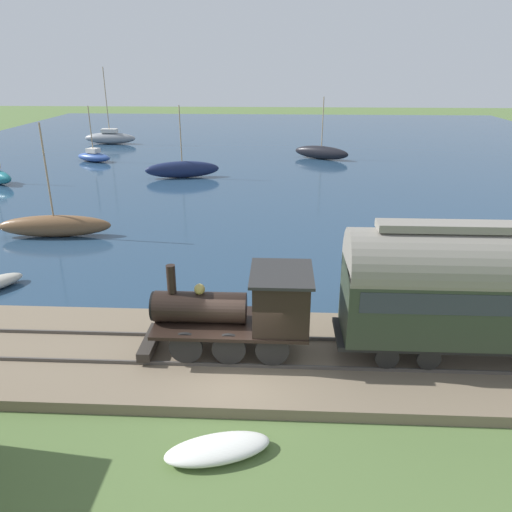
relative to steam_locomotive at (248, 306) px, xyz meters
name	(u,v)px	position (x,y,z in m)	size (l,w,h in m)	color
ground_plane	(243,381)	(-1.15, 0.10, -2.14)	(200.00, 200.00, 0.00)	#516B38
harbor_water	(271,150)	(43.28, 0.10, -2.13)	(80.00, 80.00, 0.01)	navy
rail_embankment	(245,357)	(0.00, 0.10, -1.95)	(5.97, 56.00, 0.50)	#756651
steam_locomotive	(248,306)	(0.00, 0.00, 0.00)	(2.39, 5.67, 3.05)	black
passenger_coach	(506,286)	(0.00, -8.16, 0.90)	(2.34, 10.49, 4.62)	black
sailboat_black	(321,152)	(37.85, -5.21, -1.44)	(3.81, 5.85, 6.23)	black
sailboat_gray	(110,138)	(46.68, 20.00, -1.37)	(1.69, 6.31, 8.91)	gray
sailboat_navy	(182,169)	(28.37, 7.60, -1.39)	(2.41, 6.49, 6.14)	#192347
sailboat_brown	(55,226)	(12.46, 12.11, -1.47)	(1.73, 6.56, 6.53)	brown
sailboat_blue	(94,156)	(35.31, 18.00, -1.61)	(2.83, 4.18, 5.48)	#335199
rowboat_near_shore	(418,266)	(8.37, -7.84, -1.91)	(2.04, 1.94, 0.44)	silver
beached_dinghy	(218,449)	(-4.42, 0.51, -1.92)	(1.88, 3.00, 0.44)	silver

